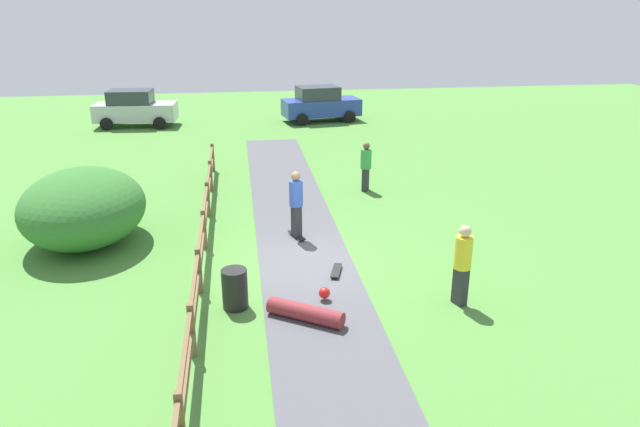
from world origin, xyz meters
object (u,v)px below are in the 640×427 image
(skateboard_loose, at_px, (336,270))
(bystander_yellow, at_px, (462,261))
(skater_fallen, at_px, (307,311))
(bystander_green, at_px, (366,164))
(bush_large, at_px, (83,207))
(parked_car_silver, at_px, (134,108))
(trash_bin, at_px, (235,289))
(skater_riding, at_px, (296,201))
(parked_car_blue, at_px, (320,104))

(skateboard_loose, height_order, bystander_yellow, bystander_yellow)
(skater_fallen, relative_size, bystander_green, 0.93)
(bystander_green, bearing_deg, bush_large, -157.72)
(parked_car_silver, bearing_deg, trash_bin, -75.88)
(trash_bin, bearing_deg, skateboard_loose, 28.26)
(bush_large, distance_m, skater_fallen, 7.49)
(skater_riding, distance_m, bystander_yellow, 5.33)
(bystander_yellow, bearing_deg, skater_riding, 126.56)
(trash_bin, height_order, bystander_green, bystander_green)
(trash_bin, bearing_deg, bush_large, 133.65)
(skater_riding, relative_size, parked_car_blue, 0.44)
(bystander_green, relative_size, parked_car_blue, 0.39)
(bush_large, bearing_deg, parked_car_blue, 61.35)
(skateboard_loose, bearing_deg, bystander_green, 71.71)
(skater_fallen, height_order, parked_car_blue, parked_car_blue)
(trash_bin, xyz_separation_m, skater_fallen, (1.48, -0.74, -0.25))
(trash_bin, distance_m, parked_car_silver, 21.08)
(bush_large, height_order, bystander_green, bush_large)
(bush_large, bearing_deg, bystander_yellow, -28.13)
(bush_large, xyz_separation_m, parked_car_blue, (8.85, 16.19, -0.08))
(trash_bin, relative_size, bystander_yellow, 0.48)
(parked_car_silver, bearing_deg, bystander_green, -52.44)
(bush_large, bearing_deg, skater_fallen, -42.03)
(bush_large, xyz_separation_m, skater_riding, (5.78, -0.51, 0.08))
(skateboard_loose, xyz_separation_m, parked_car_silver, (-7.61, 19.11, 0.87))
(trash_bin, height_order, parked_car_silver, parked_car_silver)
(skater_riding, xyz_separation_m, bystander_yellow, (3.17, -4.28, -0.07))
(parked_car_silver, height_order, parked_car_blue, same)
(bystander_yellow, bearing_deg, parked_car_blue, 90.28)
(skater_fallen, bearing_deg, skater_riding, 86.80)
(trash_bin, height_order, skateboard_loose, trash_bin)
(skater_fallen, distance_m, skateboard_loose, 2.29)
(bush_large, height_order, parked_car_blue, bush_large)
(skateboard_loose, bearing_deg, parked_car_silver, 111.70)
(bush_large, height_order, trash_bin, bush_large)
(trash_bin, distance_m, bystander_yellow, 4.97)
(bystander_green, relative_size, bystander_yellow, 0.93)
(trash_bin, xyz_separation_m, bystander_yellow, (4.91, -0.55, 0.59))
(bush_large, distance_m, trash_bin, 5.89)
(parked_car_blue, bearing_deg, skater_fallen, -98.91)
(parked_car_blue, bearing_deg, parked_car_silver, 179.93)
(bystander_green, bearing_deg, bystander_yellow, -87.87)
(trash_bin, bearing_deg, skater_riding, 65.07)
(bush_large, relative_size, skateboard_loose, 4.79)
(skateboard_loose, relative_size, parked_car_blue, 0.19)
(bystander_green, distance_m, parked_car_blue, 12.65)
(skater_riding, bearing_deg, bystander_yellow, -53.44)
(bystander_yellow, bearing_deg, trash_bin, 173.65)
(bush_large, relative_size, parked_car_silver, 0.92)
(skater_riding, bearing_deg, bystander_green, 54.72)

